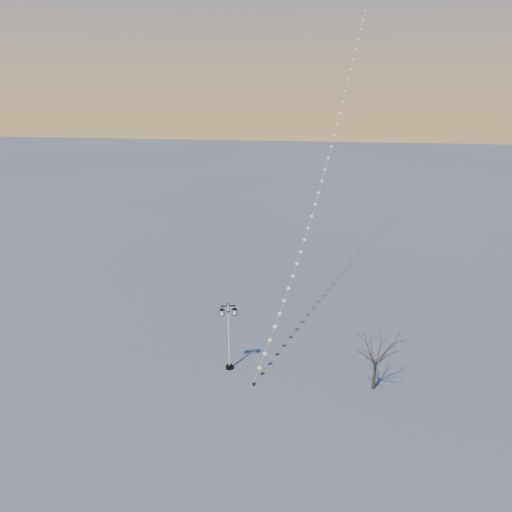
# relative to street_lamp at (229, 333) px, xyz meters

# --- Properties ---
(ground) EXTENTS (300.00, 300.00, 0.00)m
(ground) POSITION_rel_street_lamp_xyz_m (2.17, -1.81, -2.81)
(ground) COLOR #525353
(ground) RESTS_ON ground
(street_lamp) EXTENTS (1.26, 0.66, 5.08)m
(street_lamp) POSITION_rel_street_lamp_xyz_m (0.00, 0.00, 0.00)
(street_lamp) COLOR black
(street_lamp) RESTS_ON ground
(bare_tree) EXTENTS (2.31, 2.31, 3.84)m
(bare_tree) POSITION_rel_street_lamp_xyz_m (9.82, -0.94, -0.15)
(bare_tree) COLOR #342B22
(bare_tree) RESTS_ON ground
(kite_train) EXTENTS (8.15, 33.56, 27.07)m
(kite_train) POSITION_rel_street_lamp_xyz_m (5.75, 14.77, 10.61)
(kite_train) COLOR black
(kite_train) RESTS_ON ground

